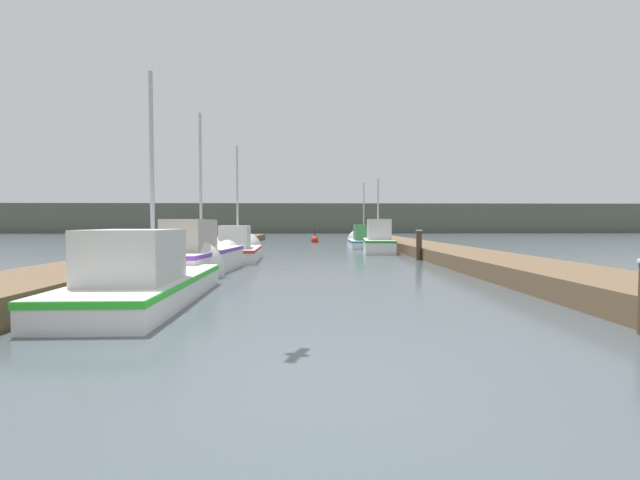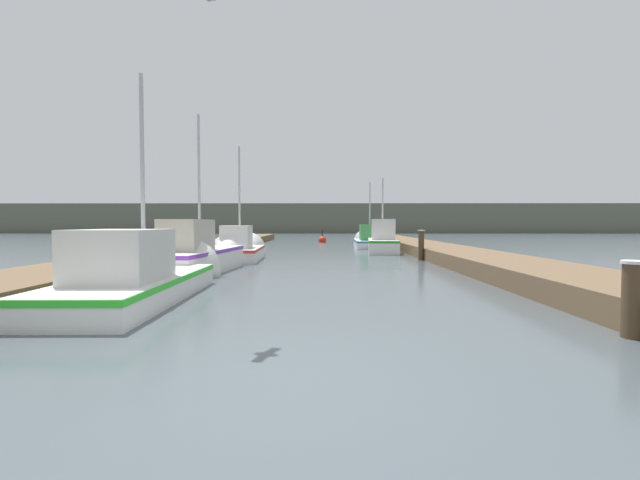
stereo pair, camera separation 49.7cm
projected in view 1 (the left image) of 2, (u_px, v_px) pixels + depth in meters
ground_plane at (330, 385)px, 3.82m from camera, size 200.00×200.00×0.00m
dock_left at (195, 250)px, 19.65m from camera, size 2.36×40.00×0.46m
dock_right at (430, 249)px, 19.93m from camera, size 2.36×40.00×0.46m
distant_shore_ridge at (310, 219)px, 69.85m from camera, size 120.00×16.00×4.36m
fishing_boat_0 at (160, 276)px, 8.57m from camera, size 1.78×5.95×4.87m
fishing_boat_1 at (203, 255)px, 12.73m from camera, size 1.96×5.72×5.04m
fishing_boat_2 at (239, 249)px, 17.30m from camera, size 1.87×4.81×5.03m
fishing_boat_3 at (378, 241)px, 21.91m from camera, size 1.89×5.34×4.06m
fishing_boat_4 at (363, 240)px, 26.23m from camera, size 1.90×5.16×4.53m
mooring_piling_1 at (419, 245)px, 16.88m from camera, size 0.26×0.26×1.19m
channel_buoy at (315, 240)px, 32.80m from camera, size 0.60×0.60×1.10m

